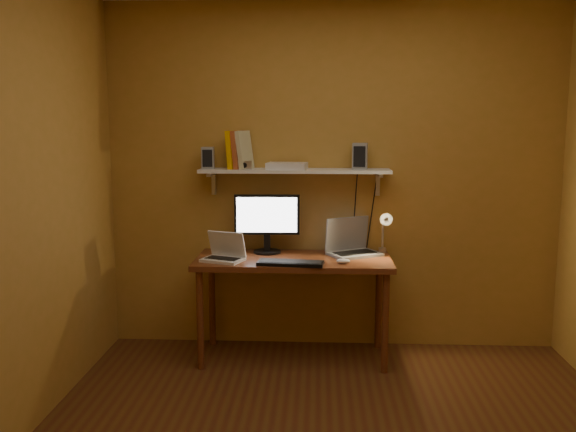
# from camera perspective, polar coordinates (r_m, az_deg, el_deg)

# --- Properties ---
(room) EXTENTS (3.44, 3.24, 2.64)m
(room) POSITION_cam_1_polar(r_m,az_deg,el_deg) (3.03, 4.92, 0.87)
(room) COLOR #553416
(room) RESTS_ON ground
(desk) EXTENTS (1.40, 0.60, 0.75)m
(desk) POSITION_cam_1_polar(r_m,az_deg,el_deg) (4.41, 0.52, -5.03)
(desk) COLOR brown
(desk) RESTS_ON ground
(wall_shelf) EXTENTS (1.40, 0.25, 0.21)m
(wall_shelf) POSITION_cam_1_polar(r_m,az_deg,el_deg) (4.49, 0.63, 4.21)
(wall_shelf) COLOR silver
(wall_shelf) RESTS_ON room
(monitor) EXTENTS (0.48, 0.21, 0.44)m
(monitor) POSITION_cam_1_polar(r_m,az_deg,el_deg) (4.52, -1.98, -0.40)
(monitor) COLOR black
(monitor) RESTS_ON desk
(laptop) EXTENTS (0.44, 0.40, 0.27)m
(laptop) POSITION_cam_1_polar(r_m,az_deg,el_deg) (4.53, 5.92, -2.67)
(laptop) COLOR gray
(laptop) RESTS_ON desk
(netbook) EXTENTS (0.33, 0.28, 0.20)m
(netbook) POSITION_cam_1_polar(r_m,az_deg,el_deg) (4.32, -5.95, -3.42)
(netbook) COLOR silver
(netbook) RESTS_ON desk
(keyboard) EXTENTS (0.46, 0.20, 0.02)m
(keyboard) POSITION_cam_1_polar(r_m,az_deg,el_deg) (4.18, 0.25, -4.43)
(keyboard) COLOR black
(keyboard) RESTS_ON desk
(mouse) EXTENTS (0.10, 0.06, 0.03)m
(mouse) POSITION_cam_1_polar(r_m,az_deg,el_deg) (4.23, 5.19, -4.22)
(mouse) COLOR silver
(mouse) RESTS_ON desk
(desk_lamp) EXTENTS (0.09, 0.23, 0.38)m
(desk_lamp) POSITION_cam_1_polar(r_m,az_deg,el_deg) (4.49, 9.03, -1.04)
(desk_lamp) COLOR silver
(desk_lamp) RESTS_ON desk
(speaker_left) EXTENTS (0.10, 0.10, 0.16)m
(speaker_left) POSITION_cam_1_polar(r_m,az_deg,el_deg) (4.54, -7.50, 5.41)
(speaker_left) COLOR gray
(speaker_left) RESTS_ON wall_shelf
(speaker_right) EXTENTS (0.12, 0.12, 0.19)m
(speaker_right) POSITION_cam_1_polar(r_m,az_deg,el_deg) (4.49, 6.76, 5.58)
(speaker_right) COLOR gray
(speaker_right) RESTS_ON wall_shelf
(books) EXTENTS (0.20, 0.20, 0.28)m
(books) POSITION_cam_1_polar(r_m,az_deg,el_deg) (4.52, -4.58, 6.19)
(books) COLOR #E3A300
(books) RESTS_ON wall_shelf
(shelf_camera) EXTENTS (0.11, 0.05, 0.06)m
(shelf_camera) POSITION_cam_1_polar(r_m,az_deg,el_deg) (4.46, -4.10, 4.77)
(shelf_camera) COLOR silver
(shelf_camera) RESTS_ON wall_shelf
(router) EXTENTS (0.31, 0.23, 0.05)m
(router) POSITION_cam_1_polar(r_m,az_deg,el_deg) (4.48, -0.10, 4.71)
(router) COLOR silver
(router) RESTS_ON wall_shelf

